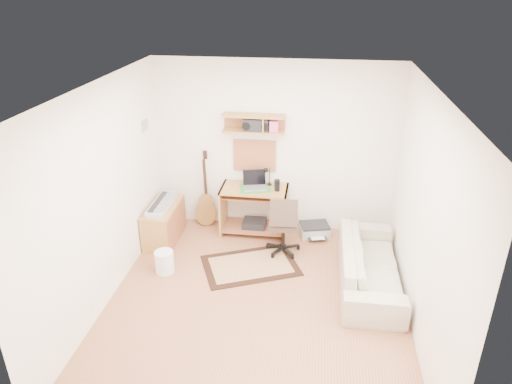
# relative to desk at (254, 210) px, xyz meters

# --- Properties ---
(floor) EXTENTS (3.60, 4.00, 0.01)m
(floor) POSITION_rel_desk_xyz_m (0.27, -1.73, -0.38)
(floor) COLOR #A46644
(floor) RESTS_ON ground
(ceiling) EXTENTS (3.60, 4.00, 0.01)m
(ceiling) POSITION_rel_desk_xyz_m (0.27, -1.73, 2.23)
(ceiling) COLOR white
(ceiling) RESTS_ON ground
(back_wall) EXTENTS (3.60, 0.01, 2.60)m
(back_wall) POSITION_rel_desk_xyz_m (0.27, 0.28, 0.93)
(back_wall) COLOR white
(back_wall) RESTS_ON ground
(left_wall) EXTENTS (0.01, 4.00, 2.60)m
(left_wall) POSITION_rel_desk_xyz_m (-1.54, -1.73, 0.93)
(left_wall) COLOR white
(left_wall) RESTS_ON ground
(right_wall) EXTENTS (0.01, 4.00, 2.60)m
(right_wall) POSITION_rel_desk_xyz_m (2.07, -1.73, 0.93)
(right_wall) COLOR white
(right_wall) RESTS_ON ground
(wall_shelf) EXTENTS (0.90, 0.25, 0.26)m
(wall_shelf) POSITION_rel_desk_xyz_m (-0.03, 0.15, 1.32)
(wall_shelf) COLOR #B88141
(wall_shelf) RESTS_ON back_wall
(cork_board) EXTENTS (0.64, 0.03, 0.49)m
(cork_board) POSITION_rel_desk_xyz_m (-0.03, 0.25, 0.79)
(cork_board) COLOR tan
(cork_board) RESTS_ON back_wall
(wall_photo) EXTENTS (0.02, 0.20, 0.15)m
(wall_photo) POSITION_rel_desk_xyz_m (-1.52, -0.23, 1.34)
(wall_photo) COLOR #4C8CBF
(wall_photo) RESTS_ON left_wall
(desk) EXTENTS (1.00, 0.55, 0.75)m
(desk) POSITION_rel_desk_xyz_m (0.00, 0.00, 0.00)
(desk) COLOR #B88141
(desk) RESTS_ON floor
(laptop) EXTENTS (0.40, 0.40, 0.26)m
(laptop) POSITION_rel_desk_xyz_m (0.01, -0.02, 0.50)
(laptop) COLOR silver
(laptop) RESTS_ON desk
(speaker) EXTENTS (0.08, 0.08, 0.18)m
(speaker) POSITION_rel_desk_xyz_m (0.35, -0.05, 0.46)
(speaker) COLOR black
(speaker) RESTS_ON desk
(desk_lamp) EXTENTS (0.10, 0.10, 0.29)m
(desk_lamp) POSITION_rel_desk_xyz_m (0.21, 0.14, 0.52)
(desk_lamp) COLOR black
(desk_lamp) RESTS_ON desk
(pencil_cup) EXTENTS (0.07, 0.07, 0.10)m
(pencil_cup) POSITION_rel_desk_xyz_m (0.32, 0.10, 0.42)
(pencil_cup) COLOR #343D9D
(pencil_cup) RESTS_ON desk
(boombox) EXTENTS (0.36, 0.17, 0.19)m
(boombox) POSITION_rel_desk_xyz_m (0.01, 0.15, 1.30)
(boombox) COLOR black
(boombox) RESTS_ON wall_shelf
(rug) EXTENTS (1.49, 1.27, 0.02)m
(rug) POSITION_rel_desk_xyz_m (0.08, -0.94, -0.37)
(rug) COLOR #C9B686
(rug) RESTS_ON floor
(task_chair) EXTENTS (0.50, 0.50, 0.93)m
(task_chair) POSITION_rel_desk_xyz_m (0.49, -0.51, 0.09)
(task_chair) COLOR #3B2D23
(task_chair) RESTS_ON floor
(cabinet) EXTENTS (0.40, 0.90, 0.55)m
(cabinet) POSITION_rel_desk_xyz_m (-1.31, -0.40, -0.10)
(cabinet) COLOR #B88141
(cabinet) RESTS_ON floor
(music_keyboard) EXTENTS (0.25, 0.79, 0.07)m
(music_keyboard) POSITION_rel_desk_xyz_m (-1.31, -0.40, 0.21)
(music_keyboard) COLOR #B2B5BA
(music_keyboard) RESTS_ON cabinet
(guitar) EXTENTS (0.35, 0.25, 1.22)m
(guitar) POSITION_rel_desk_xyz_m (-0.80, 0.13, 0.23)
(guitar) COLOR olive
(guitar) RESTS_ON floor
(waste_basket) EXTENTS (0.29, 0.29, 0.30)m
(waste_basket) POSITION_rel_desk_xyz_m (-1.04, -1.23, -0.22)
(waste_basket) COLOR white
(waste_basket) RESTS_ON floor
(printer) EXTENTS (0.51, 0.44, 0.17)m
(printer) POSITION_rel_desk_xyz_m (0.93, 0.05, -0.29)
(printer) COLOR #A5A8AA
(printer) RESTS_ON floor
(sofa) EXTENTS (0.55, 1.88, 0.73)m
(sofa) POSITION_rel_desk_xyz_m (1.65, -1.11, -0.01)
(sofa) COLOR #B9AC92
(sofa) RESTS_ON floor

